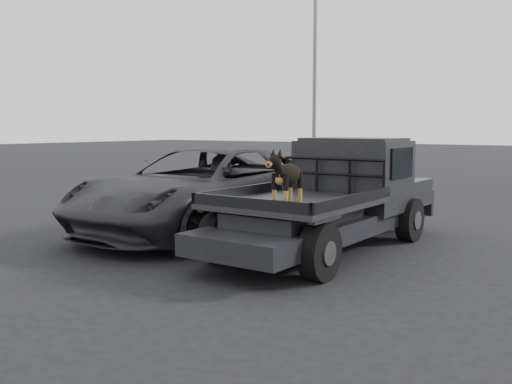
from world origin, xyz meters
The scene contains 6 objects.
ground centered at (0.00, 0.00, 0.00)m, with size 120.00×120.00×0.00m, color black.
flatbed_ute centered at (-0.46, 1.31, 0.46)m, with size 2.00×5.40×0.92m, color black, non-canonical shape.
ute_cab centered at (-0.46, 2.26, 1.36)m, with size 1.72×1.30×0.88m, color black, non-canonical shape.
headache_rack centered at (-0.46, 1.51, 1.20)m, with size 1.80×0.08×0.55m, color black, non-canonical shape.
dog centered at (-0.23, -0.24, 1.29)m, with size 0.32×0.60×0.74m, color black, non-canonical shape.
parked_suv centered at (-3.13, 1.42, 0.80)m, with size 2.67×5.78×1.61m, color #28282D.
Camera 1 is at (3.88, -6.74, 1.98)m, focal length 40.00 mm.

